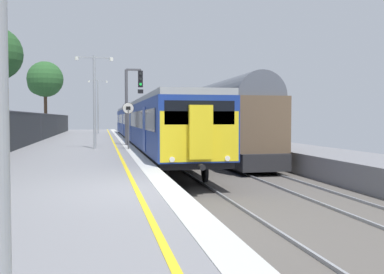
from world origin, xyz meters
name	(u,v)px	position (x,y,z in m)	size (l,w,h in m)	color
ground	(261,211)	(2.64, 0.00, -0.61)	(17.40, 110.00, 1.21)	gray
commuter_train_at_platform	(145,123)	(2.10, 23.80, 1.27)	(2.83, 39.43, 3.81)	navy
freight_train_adjacent_track	(183,118)	(6.10, 29.46, 1.62)	(2.60, 42.01, 4.78)	#232326
signal_gantry	(131,97)	(0.64, 16.86, 2.90)	(1.10, 0.24, 4.61)	#47474C
speed_limit_sign	(128,119)	(0.25, 13.35, 1.58)	(0.59, 0.08, 2.46)	#59595B
platform_lamp_mid	(94,93)	(-1.49, 14.08, 2.97)	(2.00, 0.20, 4.96)	#93999E
platform_lamp_far	(98,102)	(-1.49, 36.60, 3.30)	(2.00, 0.20, 5.58)	#93999E
background_tree_right	(44,80)	(-6.87, 37.22, 5.49)	(3.63, 3.63, 7.43)	#473323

